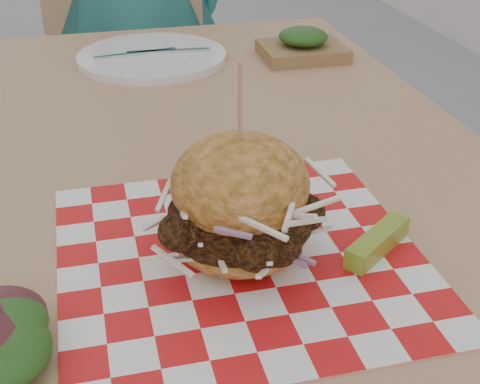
{
  "coord_description": "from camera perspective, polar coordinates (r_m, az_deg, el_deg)",
  "views": [
    {
      "loc": [
        -0.12,
        -0.8,
        1.14
      ],
      "look_at": [
        0.01,
        -0.26,
        0.82
      ],
      "focal_mm": 50.0,
      "sensor_mm": 36.0,
      "label": 1
    }
  ],
  "objects": [
    {
      "name": "sandwich",
      "position": [
        0.65,
        0.0,
        -1.31
      ],
      "size": [
        0.18,
        0.18,
        0.2
      ],
      "color": "#E58E40",
      "rests_on": "paper_liner"
    },
    {
      "name": "patio_chair",
      "position": [
        1.81,
        -8.88,
        10.19
      ],
      "size": [
        0.47,
        0.48,
        0.95
      ],
      "rotation": [
        0.0,
        0.0,
        -0.13
      ],
      "color": "tan",
      "rests_on": "ground"
    },
    {
      "name": "place_setting",
      "position": [
        1.25,
        -7.52,
        11.35
      ],
      "size": [
        0.27,
        0.27,
        0.02
      ],
      "color": "white",
      "rests_on": "patio_table"
    },
    {
      "name": "patio_table",
      "position": [
        0.93,
        -4.12,
        -0.86
      ],
      "size": [
        0.8,
        1.2,
        0.75
      ],
      "color": "tan",
      "rests_on": "ground"
    },
    {
      "name": "pickle_spear",
      "position": [
        0.69,
        11.66,
        -4.21
      ],
      "size": [
        0.09,
        0.07,
        0.02
      ],
      "primitive_type": "cube",
      "rotation": [
        0.0,
        0.0,
        0.65
      ],
      "color": "#87A630",
      "rests_on": "paper_liner"
    },
    {
      "name": "kraft_tray",
      "position": [
        1.26,
        5.38,
        12.32
      ],
      "size": [
        0.15,
        0.12,
        0.06
      ],
      "color": "olive",
      "rests_on": "patio_table"
    },
    {
      "name": "paper_liner",
      "position": [
        0.68,
        0.0,
        -5.46
      ],
      "size": [
        0.36,
        0.36,
        0.0
      ],
      "primitive_type": "cube",
      "color": "red",
      "rests_on": "patio_table"
    }
  ]
}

